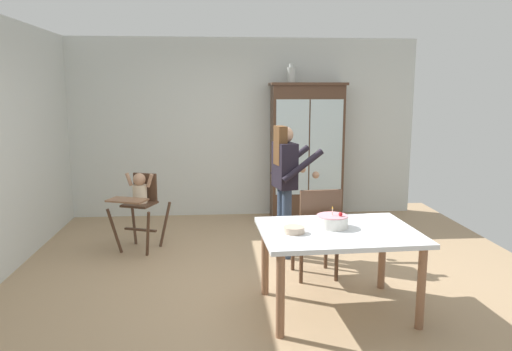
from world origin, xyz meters
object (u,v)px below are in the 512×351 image
at_px(ceramic_vase, 291,74).
at_px(high_chair_with_toddler, 139,197).
at_px(china_cabinet, 307,151).
at_px(dining_chair_far_side, 317,227).
at_px(adult_person, 285,175).
at_px(dining_table, 338,240).
at_px(serving_bowl, 294,230).
at_px(birthday_cake, 332,221).

xyz_separation_m(ceramic_vase, high_chair_with_toddler, (-2.04, -1.40, -1.50)).
bearing_deg(china_cabinet, high_chair_with_toddler, -148.59).
height_order(high_chair_with_toddler, dining_chair_far_side, dining_chair_far_side).
distance_m(adult_person, dining_table, 1.52).
xyz_separation_m(ceramic_vase, dining_table, (-0.06, -3.23, -1.51)).
bearing_deg(china_cabinet, dining_table, -95.45).
height_order(china_cabinet, dining_chair_far_side, china_cabinet).
distance_m(ceramic_vase, dining_table, 3.56).
distance_m(china_cabinet, dining_table, 3.26).
distance_m(adult_person, serving_bowl, 1.55).
bearing_deg(birthday_cake, high_chair_with_toddler, 138.02).
relative_size(ceramic_vase, adult_person, 0.18).
xyz_separation_m(ceramic_vase, serving_bowl, (-0.46, -3.30, -1.39)).
distance_m(dining_table, dining_chair_far_side, 0.73).
height_order(china_cabinet, high_chair_with_toddler, china_cabinet).
height_order(serving_bowl, dining_chair_far_side, dining_chair_far_side).
distance_m(birthday_cake, serving_bowl, 0.39).
height_order(high_chair_with_toddler, dining_table, high_chair_with_toddler).
bearing_deg(serving_bowl, ceramic_vase, 82.00).
xyz_separation_m(dining_table, birthday_cake, (-0.04, 0.08, 0.15)).
xyz_separation_m(high_chair_with_toddler, dining_chair_far_side, (1.95, -1.10, -0.10)).
xyz_separation_m(high_chair_with_toddler, serving_bowl, (1.58, -1.90, 0.11)).
distance_m(ceramic_vase, birthday_cake, 3.43).
bearing_deg(china_cabinet, birthday_cake, -96.23).
xyz_separation_m(high_chair_with_toddler, dining_table, (1.98, -1.83, -0.01)).
relative_size(birthday_cake, serving_bowl, 1.56).
height_order(china_cabinet, birthday_cake, china_cabinet).
distance_m(dining_table, birthday_cake, 0.17).
bearing_deg(ceramic_vase, high_chair_with_toddler, -145.59).
bearing_deg(ceramic_vase, adult_person, -100.46).
relative_size(high_chair_with_toddler, birthday_cake, 3.39).
height_order(adult_person, dining_chair_far_side, adult_person).
bearing_deg(high_chair_with_toddler, birthday_cake, -21.18).
height_order(high_chair_with_toddler, adult_person, adult_person).
height_order(dining_table, dining_chair_far_side, dining_chair_far_side).
bearing_deg(high_chair_with_toddler, dining_chair_far_side, -8.66).
relative_size(ceramic_vase, dining_table, 0.20).
relative_size(ceramic_vase, dining_chair_far_side, 0.28).
relative_size(high_chair_with_toddler, dining_table, 0.69).
relative_size(high_chair_with_toddler, serving_bowl, 5.28).
bearing_deg(dining_chair_far_side, dining_table, 88.05).
bearing_deg(high_chair_with_toddler, china_cabinet, 52.20).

